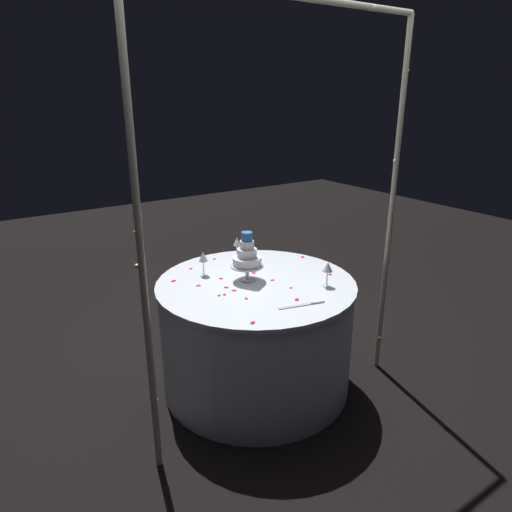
# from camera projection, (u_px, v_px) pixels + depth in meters

# --- Properties ---
(ground_plane) EXTENTS (12.00, 12.00, 0.00)m
(ground_plane) POSITION_uv_depth(u_px,v_px,m) (256.00, 382.00, 3.29)
(ground_plane) COLOR black
(decorative_arch) EXTENTS (1.81, 0.06, 2.42)m
(decorative_arch) POSITION_uv_depth(u_px,v_px,m) (290.00, 177.00, 2.52)
(decorative_arch) COLOR #B7B29E
(decorative_arch) RESTS_ON ground
(main_table) EXTENTS (1.32, 1.32, 0.78)m
(main_table) POSITION_uv_depth(u_px,v_px,m) (256.00, 334.00, 3.16)
(main_table) COLOR silver
(main_table) RESTS_ON ground
(tiered_cake) EXTENTS (0.22, 0.22, 0.33)m
(tiered_cake) POSITION_uv_depth(u_px,v_px,m) (247.00, 257.00, 3.01)
(tiered_cake) COLOR silver
(tiered_cake) RESTS_ON main_table
(wine_glass_0) EXTENTS (0.06, 0.06, 0.16)m
(wine_glass_0) POSITION_uv_depth(u_px,v_px,m) (237.00, 243.00, 3.45)
(wine_glass_0) COLOR silver
(wine_glass_0) RESTS_ON main_table
(wine_glass_1) EXTENTS (0.06, 0.06, 0.17)m
(wine_glass_1) POSITION_uv_depth(u_px,v_px,m) (203.00, 258.00, 3.11)
(wine_glass_1) COLOR silver
(wine_glass_1) RESTS_ON main_table
(wine_glass_2) EXTENTS (0.07, 0.07, 0.17)m
(wine_glass_2) POSITION_uv_depth(u_px,v_px,m) (328.00, 268.00, 2.93)
(wine_glass_2) COLOR silver
(wine_glass_2) RESTS_ON main_table
(wine_glass_3) EXTENTS (0.06, 0.06, 0.16)m
(wine_glass_3) POSITION_uv_depth(u_px,v_px,m) (241.00, 252.00, 3.25)
(wine_glass_3) COLOR silver
(wine_glass_3) RESTS_ON main_table
(cake_knife) EXTENTS (0.29, 0.10, 0.01)m
(cake_knife) POSITION_uv_depth(u_px,v_px,m) (304.00, 304.00, 2.70)
(cake_knife) COLOR silver
(cake_knife) RESTS_ON main_table
(rose_petal_0) EXTENTS (0.04, 0.03, 0.00)m
(rose_petal_0) POSITION_uv_depth(u_px,v_px,m) (191.00, 269.00, 3.26)
(rose_petal_0) COLOR red
(rose_petal_0) RESTS_ON main_table
(rose_petal_1) EXTENTS (0.03, 0.03, 0.00)m
(rose_petal_1) POSITION_uv_depth(u_px,v_px,m) (272.00, 280.00, 3.06)
(rose_petal_1) COLOR red
(rose_petal_1) RESTS_ON main_table
(rose_petal_2) EXTENTS (0.04, 0.04, 0.00)m
(rose_petal_2) POSITION_uv_depth(u_px,v_px,m) (253.00, 323.00, 2.49)
(rose_petal_2) COLOR red
(rose_petal_2) RESTS_ON main_table
(rose_petal_3) EXTENTS (0.04, 0.04, 0.00)m
(rose_petal_3) POSITION_uv_depth(u_px,v_px,m) (234.00, 290.00, 2.90)
(rose_petal_3) COLOR red
(rose_petal_3) RESTS_ON main_table
(rose_petal_4) EXTENTS (0.02, 0.03, 0.00)m
(rose_petal_4) POSITION_uv_depth(u_px,v_px,m) (330.00, 274.00, 3.15)
(rose_petal_4) COLOR red
(rose_petal_4) RESTS_ON main_table
(rose_petal_5) EXTENTS (0.03, 0.03, 0.00)m
(rose_petal_5) POSITION_uv_depth(u_px,v_px,m) (246.00, 298.00, 2.78)
(rose_petal_5) COLOR red
(rose_petal_5) RESTS_ON main_table
(rose_petal_6) EXTENTS (0.03, 0.03, 0.00)m
(rose_petal_6) POSITION_uv_depth(u_px,v_px,m) (225.00, 295.00, 2.84)
(rose_petal_6) COLOR red
(rose_petal_6) RESTS_ON main_table
(rose_petal_7) EXTENTS (0.03, 0.03, 0.00)m
(rose_petal_7) POSITION_uv_depth(u_px,v_px,m) (219.00, 295.00, 2.83)
(rose_petal_7) COLOR red
(rose_petal_7) RESTS_ON main_table
(rose_petal_8) EXTENTS (0.04, 0.04, 0.00)m
(rose_petal_8) POSITION_uv_depth(u_px,v_px,m) (221.00, 278.00, 3.09)
(rose_petal_8) COLOR red
(rose_petal_8) RESTS_ON main_table
(rose_petal_9) EXTENTS (0.04, 0.03, 0.00)m
(rose_petal_9) POSITION_uv_depth(u_px,v_px,m) (198.00, 286.00, 2.97)
(rose_petal_9) COLOR red
(rose_petal_9) RESTS_ON main_table
(rose_petal_10) EXTENTS (0.03, 0.02, 0.00)m
(rose_petal_10) POSITION_uv_depth(u_px,v_px,m) (291.00, 288.00, 2.94)
(rose_petal_10) COLOR red
(rose_petal_10) RESTS_ON main_table
(rose_petal_11) EXTENTS (0.05, 0.04, 0.00)m
(rose_petal_11) POSITION_uv_depth(u_px,v_px,m) (303.00, 257.00, 3.49)
(rose_petal_11) COLOR red
(rose_petal_11) RESTS_ON main_table
(rose_petal_12) EXTENTS (0.04, 0.03, 0.00)m
(rose_petal_12) POSITION_uv_depth(u_px,v_px,m) (254.00, 273.00, 3.18)
(rose_petal_12) COLOR red
(rose_petal_12) RESTS_ON main_table
(rose_petal_13) EXTENTS (0.04, 0.04, 0.00)m
(rose_petal_13) POSITION_uv_depth(u_px,v_px,m) (226.00, 287.00, 2.94)
(rose_petal_13) COLOR red
(rose_petal_13) RESTS_ON main_table
(rose_petal_14) EXTENTS (0.03, 0.03, 0.00)m
(rose_petal_14) POSITION_uv_depth(u_px,v_px,m) (214.00, 259.00, 3.45)
(rose_petal_14) COLOR red
(rose_petal_14) RESTS_ON main_table
(rose_petal_15) EXTENTS (0.04, 0.04, 0.00)m
(rose_petal_15) POSITION_uv_depth(u_px,v_px,m) (297.00, 300.00, 2.77)
(rose_petal_15) COLOR red
(rose_petal_15) RESTS_ON main_table
(rose_petal_16) EXTENTS (0.05, 0.04, 0.00)m
(rose_petal_16) POSITION_uv_depth(u_px,v_px,m) (173.00, 281.00, 3.05)
(rose_petal_16) COLOR red
(rose_petal_16) RESTS_ON main_table
(rose_petal_17) EXTENTS (0.04, 0.04, 0.00)m
(rose_petal_17) POSITION_uv_depth(u_px,v_px,m) (260.00, 259.00, 3.44)
(rose_petal_17) COLOR red
(rose_petal_17) RESTS_ON main_table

